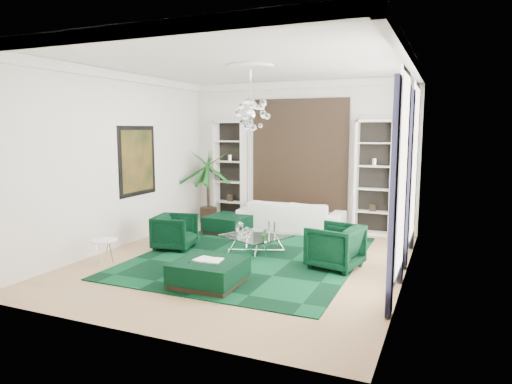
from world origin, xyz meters
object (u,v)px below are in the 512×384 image
at_px(armchair_left, 175,232).
at_px(palm, 208,176).
at_px(ottoman_front, 209,273).
at_px(side_table, 105,253).
at_px(armchair_right, 335,247).
at_px(coffee_table, 256,244).
at_px(sofa, 291,216).
at_px(ottoman_side, 229,224).

relative_size(armchair_left, palm, 0.32).
bearing_deg(armchair_left, ottoman_front, -144.73).
height_order(side_table, palm, palm).
relative_size(armchair_right, coffee_table, 0.80).
bearing_deg(side_table, ottoman_front, -5.95).
bearing_deg(palm, sofa, -2.34).
bearing_deg(sofa, ottoman_front, 88.66).
bearing_deg(ottoman_front, sofa, 90.65).
relative_size(coffee_table, ottoman_front, 1.06).
bearing_deg(ottoman_front, ottoman_side, 111.52).
height_order(armchair_left, ottoman_front, armchair_left).
bearing_deg(palm, armchair_left, -75.72).
bearing_deg(armchair_left, coffee_table, -89.23).
distance_m(coffee_table, palm, 3.60).
xyz_separation_m(armchair_right, ottoman_front, (-1.70, -1.75, -0.20)).
height_order(armchair_left, coffee_table, armchair_left).
distance_m(ottoman_front, palm, 5.26).
xyz_separation_m(sofa, coffee_table, (0.00, -2.30, -0.19)).
bearing_deg(sofa, coffee_table, 88.01).
xyz_separation_m(armchair_left, side_table, (-0.60, -1.50, -0.14)).
relative_size(coffee_table, ottoman_side, 1.13).
xyz_separation_m(armchair_left, coffee_table, (1.75, 0.35, -0.18)).
distance_m(armchair_left, armchair_right, 3.50).
height_order(ottoman_side, ottoman_front, ottoman_side).
bearing_deg(armchair_right, coffee_table, -89.45).
xyz_separation_m(sofa, armchair_right, (1.75, -2.65, 0.03)).
distance_m(ottoman_side, side_table, 3.45).
relative_size(sofa, ottoman_front, 2.47).
distance_m(armchair_left, coffee_table, 1.79).
xyz_separation_m(armchair_left, armchair_right, (3.50, -0.00, 0.04)).
xyz_separation_m(sofa, palm, (-2.45, 0.10, 0.90)).
distance_m(armchair_right, side_table, 4.37).
distance_m(sofa, armchair_left, 3.18).
bearing_deg(side_table, armchair_right, 20.10).
relative_size(sofa, armchair_left, 3.20).
height_order(armchair_left, armchair_right, armchair_right).
bearing_deg(palm, ottoman_side, -40.82).
distance_m(sofa, side_table, 4.77).
height_order(ottoman_front, palm, palm).
height_order(armchair_right, ottoman_front, armchair_right).
distance_m(sofa, coffee_table, 2.31).
relative_size(armchair_right, ottoman_front, 0.85).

